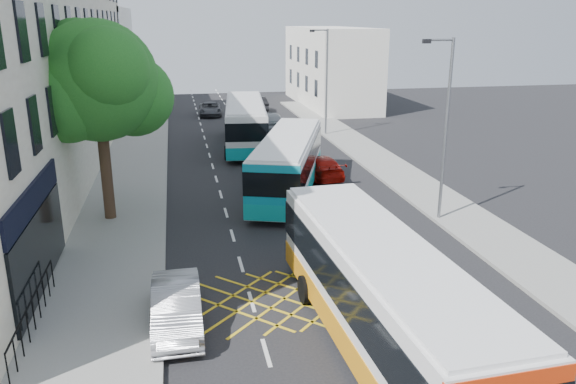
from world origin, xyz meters
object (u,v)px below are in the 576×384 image
lamp_near (444,121)px  bus_mid (288,163)px  parked_car_silver (177,306)px  bus_near (381,295)px  red_hatchback (320,167)px  lamp_far (325,76)px  bus_far (245,123)px  distant_car_silver (271,120)px  distant_car_grey (210,109)px  distant_car_dark (257,104)px  street_tree (97,82)px

lamp_near → bus_mid: size_ratio=0.71×
parked_car_silver → bus_near: bearing=-23.1°
bus_mid → red_hatchback: bus_mid is taller
lamp_far → bus_mid: 15.89m
bus_far → distant_car_silver: 6.94m
parked_car_silver → bus_mid: bearing=64.4°
distant_car_silver → parked_car_silver: bearing=72.1°
lamp_far → distant_car_grey: size_ratio=1.80×
lamp_near → distant_car_grey: bearing=104.7°
parked_car_silver → distant_car_dark: bearing=78.0°
parked_car_silver → distant_car_dark: size_ratio=0.95×
bus_mid → distant_car_silver: size_ratio=2.57×
red_hatchback → distant_car_dark: bearing=-94.7°
bus_mid → distant_car_silver: 18.10m
distant_car_grey → bus_mid: bearing=-82.4°
lamp_far → bus_mid: bearing=-112.0°
lamp_far → distant_car_grey: (-8.23, 11.46, -4.00)m
bus_far → red_hatchback: bus_far is taller
bus_near → distant_car_dark: 42.87m
red_hatchback → lamp_far: bearing=-110.9°
bus_near → bus_far: bus_far is taller
bus_far → red_hatchback: (3.22, -9.11, -1.07)m
distant_car_grey → distant_car_silver: distant_car_silver is taller
bus_near → distant_car_dark: (2.80, 42.77, -0.97)m
distant_car_grey → distant_car_dark: distant_car_dark is taller
distant_car_grey → parked_car_silver: bearing=-92.9°
red_hatchback → distant_car_grey: size_ratio=1.00×
bus_far → distant_car_dark: size_ratio=2.73×
bus_mid → distant_car_silver: bus_mid is taller
lamp_far → street_tree: bearing=-130.8°
lamp_far → red_hatchback: lamp_far is taller
parked_car_silver → distant_car_silver: bearing=74.8°
lamp_far → parked_car_silver: (-11.80, -27.09, -3.94)m
lamp_far → bus_far: lamp_far is taller
parked_car_silver → distant_car_dark: (8.34, 40.44, 0.04)m
lamp_far → parked_car_silver: size_ratio=1.94×
red_hatchback → parked_car_silver: bearing=56.3°
distant_car_silver → lamp_near: bearing=95.9°
lamp_near → parked_car_silver: size_ratio=1.94×
lamp_near → distant_car_dark: lamp_near is taller
distant_car_silver → bus_mid: bearing=80.1°
bus_near → bus_far: 26.69m
street_tree → parked_car_silver: street_tree is taller
street_tree → bus_near: bearing=-55.7°
bus_far → red_hatchback: size_ratio=2.66×
street_tree → lamp_near: bearing=-11.4°
bus_mid → bus_far: 11.76m
lamp_near → distant_car_grey: (-8.23, 31.46, -4.00)m
lamp_near → red_hatchback: size_ratio=1.80×
street_tree → bus_far: size_ratio=0.74×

